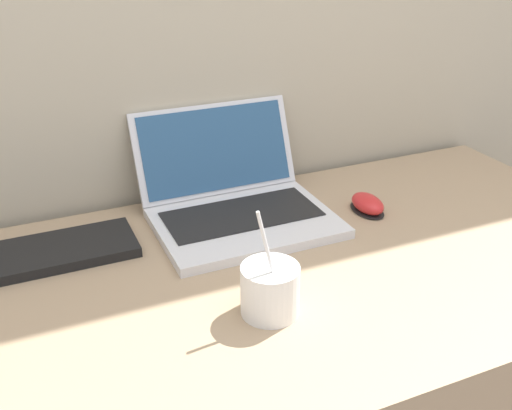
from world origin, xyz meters
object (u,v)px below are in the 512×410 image
(laptop, at_px, (236,199))
(computer_mouse, at_px, (367,204))
(external_keyboard, at_px, (38,255))
(drink_cup, at_px, (270,289))

(laptop, height_order, computer_mouse, laptop)
(computer_mouse, xyz_separation_m, external_keyboard, (-0.68, 0.08, -0.01))
(laptop, relative_size, external_keyboard, 1.00)
(laptop, bearing_deg, computer_mouse, -18.83)
(laptop, bearing_deg, drink_cup, -102.91)
(external_keyboard, bearing_deg, computer_mouse, -6.52)
(laptop, relative_size, drink_cup, 1.92)
(computer_mouse, relative_size, external_keyboard, 0.27)
(drink_cup, distance_m, computer_mouse, 0.43)
(computer_mouse, bearing_deg, drink_cup, -144.83)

